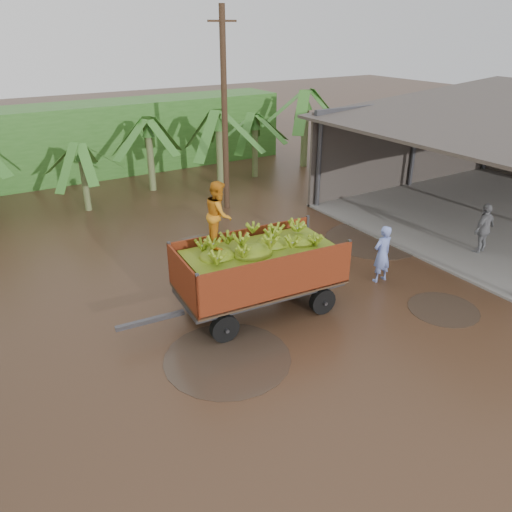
{
  "coord_description": "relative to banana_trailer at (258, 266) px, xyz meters",
  "views": [
    {
      "loc": [
        -7.71,
        -10.48,
        7.27
      ],
      "look_at": [
        -1.18,
        0.18,
        1.41
      ],
      "focal_mm": 35.0,
      "sensor_mm": 36.0,
      "label": 1
    }
  ],
  "objects": [
    {
      "name": "ground",
      "position": [
        1.41,
        0.3,
        -1.36
      ],
      "size": [
        100.0,
        100.0,
        0.0
      ],
      "primitive_type": "plane",
      "color": "black",
      "rests_on": "ground"
    },
    {
      "name": "man_grey",
      "position": [
        8.52,
        -0.82,
        -0.44
      ],
      "size": [
        1.11,
        0.56,
        1.83
      ],
      "primitive_type": "imported",
      "rotation": [
        0.0,
        0.0,
        3.25
      ],
      "color": "gray",
      "rests_on": "ground"
    },
    {
      "name": "banana_plants",
      "position": [
        -2.88,
        7.86,
        0.49
      ],
      "size": [
        24.7,
        18.27,
        4.19
      ],
      "color": "#2D661E",
      "rests_on": "ground"
    },
    {
      "name": "hedge_north",
      "position": [
        -0.59,
        16.3,
        0.44
      ],
      "size": [
        22.0,
        3.0,
        3.6
      ],
      "primitive_type": "cube",
      "color": "#2D661E",
      "rests_on": "ground"
    },
    {
      "name": "utility_pole",
      "position": [
        3.33,
        7.97,
        2.66
      ],
      "size": [
        1.2,
        0.24,
        7.93
      ],
      "color": "#47301E",
      "rests_on": "ground"
    },
    {
      "name": "banana_trailer",
      "position": [
        0.0,
        0.0,
        0.0
      ],
      "size": [
        6.2,
        2.47,
        3.76
      ],
      "rotation": [
        0.0,
        0.0,
        -0.08
      ],
      "color": "#993215",
      "rests_on": "ground"
    },
    {
      "name": "packing_shed",
      "position": [
        13.18,
        2.07,
        1.15
      ],
      "size": [
        12.78,
        10.8,
        4.76
      ],
      "color": "gray",
      "rests_on": "ground"
    },
    {
      "name": "man_blue",
      "position": [
        4.13,
        -0.48,
        -0.45
      ],
      "size": [
        0.67,
        0.44,
        1.82
      ],
      "primitive_type": "imported",
      "rotation": [
        0.0,
        0.0,
        3.15
      ],
      "color": "#7285D0",
      "rests_on": "ground"
    }
  ]
}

